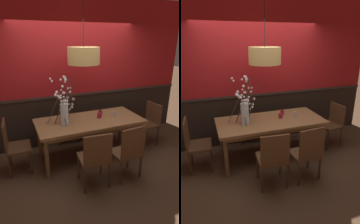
% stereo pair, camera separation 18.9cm
% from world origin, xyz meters
% --- Properties ---
extents(ground_plane, '(24.00, 24.00, 0.00)m').
position_xyz_m(ground_plane, '(0.00, 0.00, 0.00)').
color(ground_plane, '#4C3321').
extents(back_wall, '(5.20, 0.14, 2.99)m').
position_xyz_m(back_wall, '(0.00, 0.79, 1.49)').
color(back_wall, black).
rests_on(back_wall, ground).
extents(dining_table, '(1.98, 0.91, 0.77)m').
position_xyz_m(dining_table, '(0.00, 0.00, 0.68)').
color(dining_table, olive).
rests_on(dining_table, ground).
extents(chair_far_side_right, '(0.45, 0.46, 0.96)m').
position_xyz_m(chair_far_side_right, '(0.26, 0.87, 0.53)').
color(chair_far_side_right, '#4C301C').
rests_on(chair_far_side_right, ground).
extents(chair_head_west_end, '(0.42, 0.46, 0.95)m').
position_xyz_m(chair_head_west_end, '(-1.37, 0.03, 0.53)').
color(chair_head_west_end, '#4C301C').
rests_on(chair_head_west_end, ground).
extents(chair_far_side_left, '(0.46, 0.44, 0.87)m').
position_xyz_m(chair_far_side_left, '(-0.25, 0.86, 0.50)').
color(chair_far_side_left, '#4C301C').
rests_on(chair_far_side_left, ground).
extents(chair_near_side_left, '(0.48, 0.45, 0.94)m').
position_xyz_m(chair_near_side_left, '(-0.26, -0.85, 0.53)').
color(chair_near_side_left, '#4C301C').
rests_on(chair_near_side_left, ground).
extents(chair_near_side_right, '(0.49, 0.43, 0.95)m').
position_xyz_m(chair_near_side_right, '(0.32, -0.87, 0.53)').
color(chair_near_side_right, '#4C301C').
rests_on(chair_near_side_right, ground).
extents(chair_head_east_end, '(0.44, 0.49, 0.91)m').
position_xyz_m(chair_head_east_end, '(1.39, 0.00, 0.52)').
color(chair_head_east_end, '#4C301C').
rests_on(chair_head_east_end, ground).
extents(vase_with_blossoms, '(0.57, 0.52, 0.84)m').
position_xyz_m(vase_with_blossoms, '(-0.48, -0.01, 1.04)').
color(vase_with_blossoms, silver).
rests_on(vase_with_blossoms, dining_table).
extents(candle_holder_nearer_center, '(0.08, 0.08, 0.10)m').
position_xyz_m(candle_holder_nearer_center, '(0.31, 0.18, 0.81)').
color(candle_holder_nearer_center, maroon).
rests_on(candle_holder_nearer_center, dining_table).
extents(candle_holder_nearer_edge, '(0.08, 0.08, 0.09)m').
position_xyz_m(candle_holder_nearer_edge, '(0.21, 0.03, 0.81)').
color(candle_holder_nearer_edge, maroon).
rests_on(candle_holder_nearer_edge, dining_table).
extents(condiment_bottle, '(0.04, 0.04, 0.12)m').
position_xyz_m(condiment_bottle, '(0.50, -0.03, 0.82)').
color(condiment_bottle, '#ADADB2').
rests_on(condiment_bottle, dining_table).
extents(pendant_lamp, '(0.55, 0.55, 1.22)m').
position_xyz_m(pendant_lamp, '(-0.08, 0.08, 1.92)').
color(pendant_lamp, tan).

